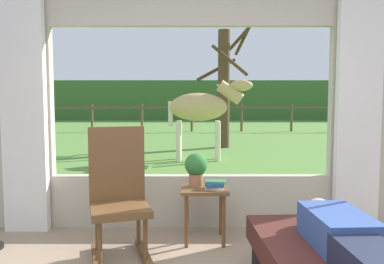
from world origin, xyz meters
The scene contains 13 objects.
back_wall_with_window centered at (0.00, 2.26, 1.25)m, with size 5.20×0.12×2.55m.
curtain_panel_left centered at (-1.69, 2.12, 1.20)m, with size 0.44×0.10×2.40m, color silver.
curtain_panel_right centered at (1.69, 2.12, 1.20)m, with size 0.44×0.10×2.40m, color silver.
outdoor_pasture_lawn centered at (0.00, 13.16, 0.01)m, with size 36.00×21.68×0.02m, color #568438.
distant_hill_ridge centered at (0.00, 23.00, 1.20)m, with size 36.00×2.00×2.40m, color #3A632D.
reclining_person centered at (0.94, 0.38, 0.52)m, with size 0.37×1.44×0.22m.
rocking_chair centered at (-0.62, 1.44, 0.55)m, with size 0.63×0.78×1.12m.
side_table centered at (0.13, 1.81, 0.43)m, with size 0.44×0.44×0.52m.
potted_plant centered at (0.05, 1.87, 0.70)m, with size 0.22×0.22×0.32m.
book_stack centered at (0.22, 1.75, 0.56)m, with size 0.21×0.17×0.08m.
horse centered at (0.23, 6.69, 1.16)m, with size 1.81×0.59×1.73m.
pasture_tree centered at (0.89, 8.92, 1.71)m, with size 1.48×1.45×3.37m.
pasture_fence_line centered at (0.00, 14.10, 0.74)m, with size 16.10×0.10×1.10m.
Camera 1 is at (0.01, -1.93, 1.37)m, focal length 37.50 mm.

